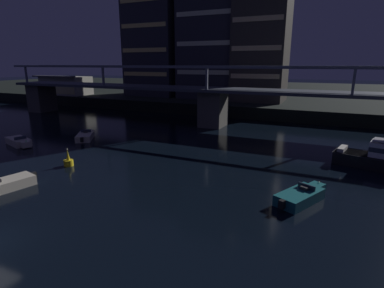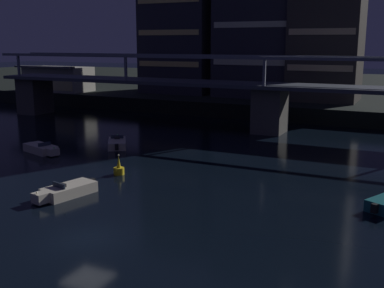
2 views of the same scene
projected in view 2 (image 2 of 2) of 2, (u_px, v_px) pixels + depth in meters
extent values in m
plane|color=black|center=(86.00, 239.00, 26.96)|extent=(400.00, 400.00, 0.00)
cube|color=black|center=(334.00, 90.00, 100.99)|extent=(240.00, 80.00, 2.20)
cube|color=#4C4944|center=(35.00, 96.00, 74.40)|extent=(3.60, 4.40, 5.55)
cube|color=#4C4944|center=(270.00, 110.00, 58.31)|extent=(3.60, 4.40, 5.55)
cube|color=#3D424C|center=(271.00, 86.00, 57.68)|extent=(82.17, 6.40, 0.45)
cube|color=slate|center=(265.00, 58.00, 54.41)|extent=(82.17, 0.36, 0.36)
cube|color=slate|center=(278.00, 57.00, 59.52)|extent=(82.17, 0.36, 0.36)
cube|color=slate|center=(19.00, 65.00, 70.83)|extent=(0.30, 0.30, 3.20)
cube|color=slate|center=(126.00, 68.00, 62.79)|extent=(0.30, 0.30, 3.20)
cube|color=slate|center=(264.00, 72.00, 54.74)|extent=(0.30, 0.30, 3.20)
cube|color=#282833|center=(186.00, 18.00, 84.58)|extent=(12.38, 13.70, 26.02)
cube|color=#F2D172|center=(168.00, 64.00, 80.13)|extent=(11.39, 0.10, 0.90)
cube|color=#F2D172|center=(168.00, 32.00, 79.04)|extent=(11.39, 0.10, 0.90)
cube|color=#F2D172|center=(167.00, 0.00, 77.95)|extent=(11.39, 0.10, 0.90)
cube|color=#282833|center=(265.00, 8.00, 77.96)|extent=(13.55, 13.77, 28.67)
cube|color=beige|center=(250.00, 62.00, 73.65)|extent=(12.47, 0.10, 0.90)
cube|color=beige|center=(251.00, 24.00, 72.45)|extent=(12.47, 0.10, 0.90)
cube|color=#38332D|center=(328.00, 15.00, 70.87)|extent=(10.19, 9.14, 25.71)
cube|color=beige|center=(319.00, 68.00, 68.41)|extent=(9.38, 0.10, 0.90)
cube|color=beige|center=(321.00, 32.00, 67.33)|extent=(9.38, 0.10, 0.90)
cube|color=#B2AD9E|center=(59.00, 79.00, 86.99)|extent=(12.00, 6.00, 4.40)
cube|color=#EAD88C|center=(47.00, 83.00, 84.39)|extent=(11.20, 0.10, 2.64)
cube|color=#4C4C51|center=(44.00, 67.00, 83.32)|extent=(12.40, 1.60, 0.30)
cube|color=beige|center=(40.00, 149.00, 48.09)|extent=(4.27, 2.91, 0.80)
cube|color=beige|center=(53.00, 152.00, 46.46)|extent=(1.16, 1.22, 0.70)
cube|color=#283342|center=(44.00, 144.00, 47.40)|extent=(0.51, 1.32, 0.36)
cube|color=#262628|center=(43.00, 144.00, 47.58)|extent=(0.55, 0.66, 0.24)
cube|color=black|center=(30.00, 145.00, 49.51)|extent=(0.45, 0.45, 0.60)
sphere|color=#33D84C|center=(54.00, 148.00, 46.21)|extent=(0.12, 0.12, 0.12)
cube|color=black|center=(375.00, 208.00, 30.44)|extent=(0.48, 0.48, 0.60)
cube|color=beige|center=(117.00, 144.00, 50.45)|extent=(3.65, 4.26, 0.80)
cube|color=beige|center=(118.00, 139.00, 52.77)|extent=(1.32, 1.30, 0.70)
cube|color=#283342|center=(117.00, 137.00, 51.15)|extent=(1.18, 0.83, 0.36)
cube|color=#262628|center=(117.00, 138.00, 50.92)|extent=(0.69, 0.64, 0.24)
cube|color=black|center=(117.00, 147.00, 48.34)|extent=(0.50, 0.50, 0.60)
sphere|color=#33D84C|center=(117.00, 134.00, 52.92)|extent=(0.12, 0.12, 0.12)
cube|color=beige|center=(69.00, 190.00, 34.49)|extent=(2.64, 4.22, 0.80)
cube|color=beige|center=(40.00, 198.00, 32.65)|extent=(1.17, 1.10, 0.70)
cube|color=#283342|center=(59.00, 185.00, 33.72)|extent=(1.34, 0.40, 0.36)
cube|color=#262628|center=(62.00, 185.00, 33.93)|extent=(0.64, 0.52, 0.24)
cube|color=black|center=(92.00, 182.00, 36.11)|extent=(0.43, 0.43, 0.60)
sphere|color=beige|center=(37.00, 193.00, 32.37)|extent=(0.12, 0.12, 0.12)
cylinder|color=yellow|center=(119.00, 171.00, 40.02)|extent=(0.90, 0.90, 0.60)
cone|color=yellow|center=(119.00, 162.00, 39.85)|extent=(0.36, 0.36, 1.00)
sphere|color=#F2EAB2|center=(118.00, 155.00, 39.73)|extent=(0.16, 0.16, 0.16)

